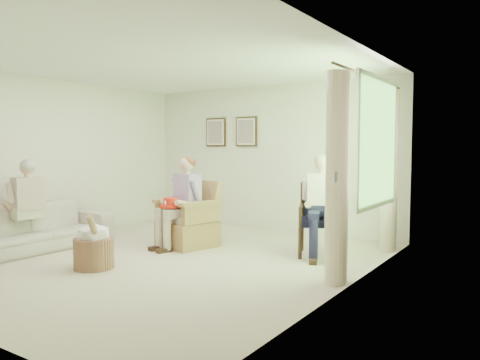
% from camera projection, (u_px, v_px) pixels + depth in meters
% --- Properties ---
extents(floor, '(5.50, 5.50, 0.00)m').
position_uv_depth(floor, '(165.00, 259.00, 6.26)').
color(floor, beige).
rests_on(floor, ground).
extents(back_wall, '(5.00, 0.04, 2.60)m').
position_uv_depth(back_wall, '(268.00, 158.00, 8.45)').
color(back_wall, silver).
rests_on(back_wall, ground).
extents(left_wall, '(0.04, 5.50, 2.60)m').
position_uv_depth(left_wall, '(49.00, 159.00, 7.54)').
color(left_wall, silver).
rests_on(left_wall, ground).
extents(right_wall, '(0.04, 5.50, 2.60)m').
position_uv_depth(right_wall, '(345.00, 166.00, 4.79)').
color(right_wall, silver).
rests_on(right_wall, ground).
extents(ceiling, '(5.00, 5.50, 0.02)m').
position_uv_depth(ceiling, '(163.00, 62.00, 6.08)').
color(ceiling, white).
rests_on(ceiling, back_wall).
extents(window, '(0.13, 2.50, 1.63)m').
position_uv_depth(window, '(378.00, 140.00, 5.79)').
color(window, '#2D6B23').
rests_on(window, right_wall).
extents(curtain_left, '(0.34, 0.34, 2.30)m').
position_uv_depth(curtain_left, '(337.00, 179.00, 5.08)').
color(curtain_left, beige).
rests_on(curtain_left, ground).
extents(curtain_right, '(0.34, 0.34, 2.30)m').
position_uv_depth(curtain_right, '(389.00, 171.00, 6.70)').
color(curtain_right, beige).
rests_on(curtain_right, ground).
extents(framed_print_left, '(0.45, 0.05, 0.55)m').
position_uv_depth(framed_print_left, '(216.00, 132.00, 9.02)').
color(framed_print_left, '#382114').
rests_on(framed_print_left, back_wall).
extents(framed_print_right, '(0.45, 0.05, 0.55)m').
position_uv_depth(framed_print_right, '(246.00, 132.00, 8.64)').
color(framed_print_right, '#382114').
rests_on(framed_print_right, back_wall).
extents(wicker_armchair, '(0.77, 0.76, 0.98)m').
position_uv_depth(wicker_armchair, '(189.00, 225.00, 7.06)').
color(wicker_armchair, '#A57F4D').
rests_on(wicker_armchair, ground).
extents(wood_armchair, '(0.63, 0.59, 0.96)m').
position_uv_depth(wood_armchair, '(325.00, 217.00, 6.49)').
color(wood_armchair, black).
rests_on(wood_armchair, ground).
extents(sofa, '(2.23, 0.87, 0.65)m').
position_uv_depth(sofa, '(35.00, 228.00, 6.78)').
color(sofa, beige).
rests_on(sofa, ground).
extents(person_wicker, '(0.40, 0.62, 1.32)m').
position_uv_depth(person_wicker, '(183.00, 196.00, 6.92)').
color(person_wicker, beige).
rests_on(person_wicker, ground).
extents(person_dark, '(0.40, 0.63, 1.36)m').
position_uv_depth(person_dark, '(320.00, 198.00, 6.34)').
color(person_dark, '#1D1B3C').
rests_on(person_dark, ground).
extents(person_sofa, '(0.42, 0.63, 1.30)m').
position_uv_depth(person_sofa, '(24.00, 200.00, 6.63)').
color(person_sofa, beige).
rests_on(person_sofa, ground).
extents(red_hat, '(0.33, 0.33, 0.14)m').
position_uv_depth(red_hat, '(171.00, 204.00, 6.79)').
color(red_hat, red).
rests_on(red_hat, person_wicker).
extents(hatbox, '(0.50, 0.50, 0.71)m').
position_uv_depth(hatbox, '(94.00, 246.00, 5.74)').
color(hatbox, '#A9785C').
rests_on(hatbox, ground).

